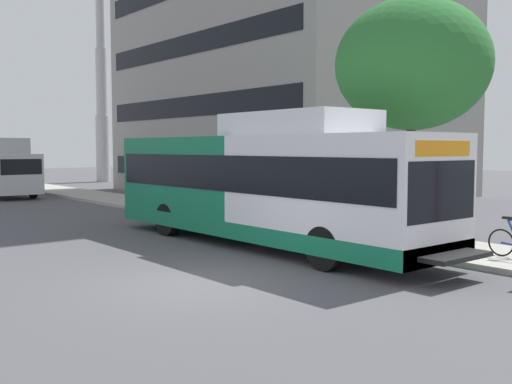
% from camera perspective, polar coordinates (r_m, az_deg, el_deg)
% --- Properties ---
extents(ground_plane, '(120.00, 120.00, 0.00)m').
position_cam_1_polar(ground_plane, '(19.14, -18.87, -4.14)').
color(ground_plane, '#4C4C51').
extents(sidewalk_curb, '(3.00, 56.00, 0.14)m').
position_cam_1_polar(sidewalk_curb, '(20.96, 1.41, -3.00)').
color(sidewalk_curb, '#A8A399').
rests_on(sidewalk_curb, ground).
extents(transit_bus, '(2.58, 12.25, 3.65)m').
position_cam_1_polar(transit_bus, '(16.47, 0.68, 0.71)').
color(transit_bus, white).
rests_on(transit_bus, ground).
extents(street_tree_near_stop, '(4.52, 4.52, 6.95)m').
position_cam_1_polar(street_tree_near_stop, '(18.30, 14.86, 11.78)').
color(street_tree_near_stop, '#4C3823').
rests_on(street_tree_near_stop, sidewalk_curb).
extents(box_truck_background, '(2.32, 7.01, 3.25)m').
position_cam_1_polar(box_truck_background, '(35.98, -23.45, 2.38)').
color(box_truck_background, silver).
rests_on(box_truck_background, ground).
extents(lattice_comm_tower, '(1.10, 1.10, 23.48)m').
position_cam_1_polar(lattice_comm_tower, '(49.03, -14.66, 9.93)').
color(lattice_comm_tower, '#B7B7BC').
rests_on(lattice_comm_tower, ground).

